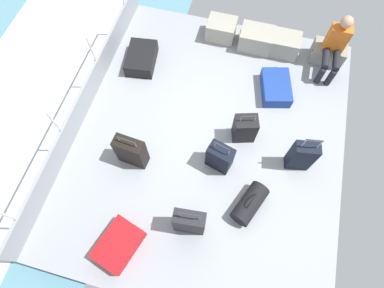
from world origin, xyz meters
TOP-DOWN VIEW (x-y plane):
  - ground_plane at (0.00, 0.00)m, footprint 4.40×5.20m
  - gunwale_port at (-2.17, 0.00)m, footprint 0.06×5.20m
  - railing_port at (-2.17, 0.00)m, footprint 0.04×4.20m
  - sea_wake at (-3.60, 0.00)m, footprint 12.00×12.00m
  - cargo_crate_0 at (-0.30, 2.20)m, footprint 0.57×0.44m
  - cargo_crate_1 at (0.39, 2.12)m, footprint 0.64×0.46m
  - cargo_crate_2 at (0.91, 2.13)m, footprint 0.57×0.43m
  - cargo_crate_3 at (1.72, 2.16)m, footprint 0.61×0.38m
  - passenger_seated at (1.72, 1.98)m, footprint 0.34×0.66m
  - suitcase_0 at (-0.80, -2.01)m, footprint 0.63×0.77m
  - suitcase_1 at (-1.57, 1.19)m, footprint 0.59×0.78m
  - suitcase_2 at (1.45, -0.10)m, footprint 0.38×0.25m
  - suitcase_3 at (-1.06, -0.70)m, footprint 0.47×0.25m
  - suitcase_4 at (0.92, 1.19)m, footprint 0.63×0.80m
  - suitcase_5 at (0.26, -0.42)m, footprint 0.43×0.33m
  - suitcase_6 at (0.54, 0.17)m, footprint 0.41×0.35m
  - suitcase_7 at (0.08, -1.49)m, footprint 0.45×0.24m
  - duffel_bag at (0.85, -0.97)m, footprint 0.51×0.69m

SIDE VIEW (x-z plane):
  - sea_wake at x=-3.60m, z-range -0.35..-0.33m
  - ground_plane at x=0.00m, z-range -0.06..0.00m
  - suitcase_4 at x=0.92m, z-range 0.00..0.23m
  - suitcase_1 at x=-1.57m, z-range 0.00..0.25m
  - suitcase_0 at x=-0.80m, z-range 0.00..0.26m
  - duffel_bag at x=0.85m, z-range -0.06..0.36m
  - cargo_crate_3 at x=1.72m, z-range 0.00..0.35m
  - cargo_crate_0 at x=-0.30m, z-range 0.00..0.37m
  - cargo_crate_2 at x=0.91m, z-range 0.00..0.38m
  - cargo_crate_1 at x=0.39m, z-range 0.00..0.39m
  - gunwale_port at x=-2.17m, z-range 0.00..0.45m
  - suitcase_6 at x=0.54m, z-range -0.07..0.60m
  - suitcase_5 at x=0.26m, z-range -0.07..0.61m
  - suitcase_3 at x=-1.06m, z-range -0.05..0.67m
  - suitcase_7 at x=0.08m, z-range -0.09..0.73m
  - suitcase_2 at x=1.45m, z-range -0.11..0.78m
  - passenger_seated at x=1.72m, z-range 0.02..1.07m
  - railing_port at x=-2.17m, z-range 0.27..1.29m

